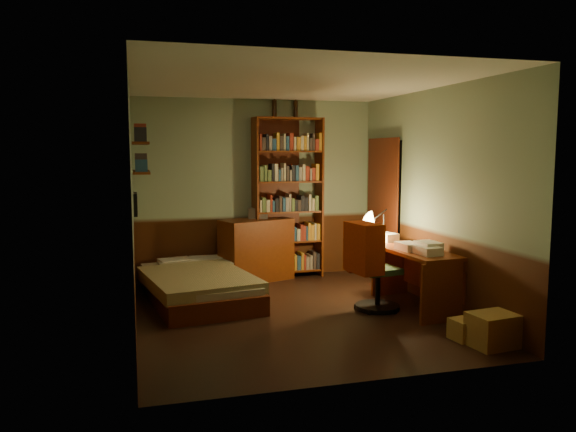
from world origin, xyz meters
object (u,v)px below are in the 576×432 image
object	(u,v)px
bookshelf	(288,198)
office_chair	(378,267)
cardboard_box_b	(466,329)
dresser	(256,250)
mini_stereo	(258,213)
bed	(197,275)
desk	(413,279)
cardboard_box_a	(493,330)
desk_lamp	(384,217)

from	to	relation	value
bookshelf	office_chair	xyz separation A→B (m)	(0.56, -1.95, -0.66)
bookshelf	cardboard_box_b	world-z (taller)	bookshelf
dresser	mini_stereo	xyz separation A→B (m)	(0.05, 0.12, 0.52)
bed	dresser	bearing A→B (deg)	33.53
bookshelf	desk	distance (m)	2.37
bed	office_chair	distance (m)	2.26
bookshelf	cardboard_box_a	bearing A→B (deg)	-75.93
bed	cardboard_box_b	xyz separation A→B (m)	(2.41, -2.24, -0.21)
cardboard_box_a	cardboard_box_b	bearing A→B (deg)	117.95
dresser	bookshelf	distance (m)	0.88
bookshelf	cardboard_box_a	world-z (taller)	bookshelf
dresser	office_chair	bearing A→B (deg)	-80.12
bed	dresser	world-z (taller)	dresser
bed	office_chair	xyz separation A→B (m)	(2.00, -1.03, 0.20)
cardboard_box_a	bed	bearing A→B (deg)	135.57
mini_stereo	desk	world-z (taller)	mini_stereo
dresser	desk	world-z (taller)	dresser
dresser	bookshelf	world-z (taller)	bookshelf
mini_stereo	office_chair	world-z (taller)	mini_stereo
desk	cardboard_box_a	world-z (taller)	desk
mini_stereo	cardboard_box_a	distance (m)	3.86
bed	desk	bearing A→B (deg)	-31.50
desk_lamp	desk	bearing A→B (deg)	-90.50
mini_stereo	cardboard_box_b	size ratio (longest dim) A/B	0.94
desk	desk_lamp	world-z (taller)	desk_lamp
bed	mini_stereo	size ratio (longest dim) A/B	7.61
bed	cardboard_box_b	distance (m)	3.30
desk	cardboard_box_b	distance (m)	1.20
bookshelf	bed	bearing A→B (deg)	-151.09
mini_stereo	cardboard_box_a	size ratio (longest dim) A/B	0.64
dresser	desk	xyz separation A→B (m)	(1.50, -1.90, -0.09)
dresser	cardboard_box_a	bearing A→B (deg)	-84.05
bookshelf	desk_lamp	world-z (taller)	bookshelf
desk	office_chair	bearing A→B (deg)	170.58
bed	desk_lamp	size ratio (longest dim) A/B	3.27
bookshelf	cardboard_box_b	bearing A→B (deg)	-76.77
desk_lamp	cardboard_box_b	bearing A→B (deg)	-96.83
desk_lamp	office_chair	world-z (taller)	desk_lamp
cardboard_box_a	office_chair	bearing A→B (deg)	110.09
dresser	office_chair	distance (m)	2.14
dresser	office_chair	world-z (taller)	office_chair
bed	cardboard_box_b	size ratio (longest dim) A/B	7.15
cardboard_box_b	office_chair	bearing A→B (deg)	108.41
desk	desk_lamp	xyz separation A→B (m)	(-0.09, 0.65, 0.67)
cardboard_box_a	cardboard_box_b	size ratio (longest dim) A/B	1.46
bed	desk	xyz separation A→B (m)	(2.44, -1.06, 0.04)
desk	cardboard_box_b	size ratio (longest dim) A/B	4.47
dresser	bed	bearing A→B (deg)	-158.10
dresser	cardboard_box_a	size ratio (longest dim) A/B	2.34
mini_stereo	cardboard_box_b	xyz separation A→B (m)	(1.41, -3.21, -0.86)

